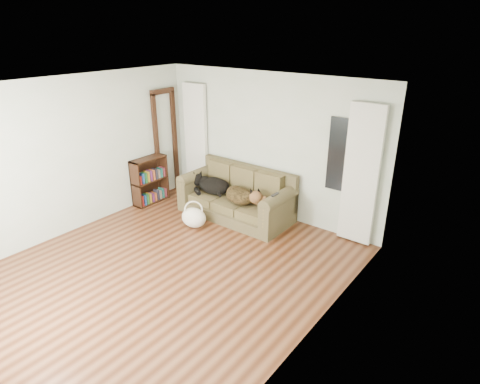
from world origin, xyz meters
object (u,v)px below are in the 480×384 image
Objects in this scene: sofa at (235,194)px; bookshelf at (150,179)px; dog_shepherd at (242,196)px; tote_bag at (194,218)px; dog_black_lab at (212,186)px.

bookshelf is at bearing -163.59° from sofa.
sofa is 0.22m from dog_shepherd.
dog_shepherd is (0.20, -0.08, 0.04)m from sofa.
sofa is at bearing 67.83° from tote_bag.
dog_shepherd reaches higher than dog_black_lab.
bookshelf reaches higher than sofa.
dog_shepherd is at bearing 17.35° from bookshelf.
sofa is 3.06× the size of dog_black_lab.
bookshelf is at bearing 169.48° from tote_bag.
dog_black_lab is 0.76m from dog_shepherd.
bookshelf is (-1.44, 0.27, 0.34)m from tote_bag.
sofa reaches higher than dog_shepherd.
dog_shepherd is 1.38× the size of tote_bag.
tote_bag is (0.24, -0.77, -0.32)m from dog_black_lab.
bookshelf is (-1.20, -0.50, 0.02)m from dog_black_lab.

